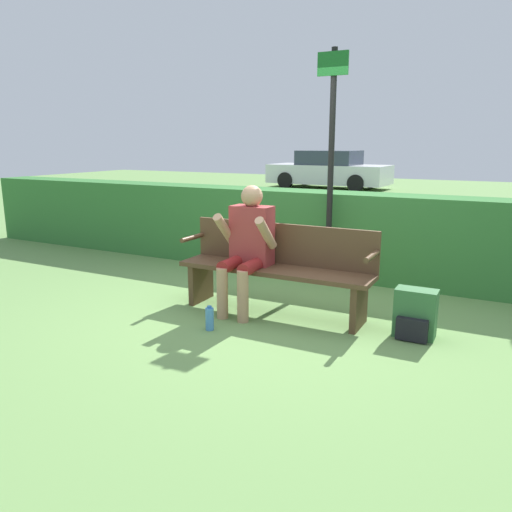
{
  "coord_description": "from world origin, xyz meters",
  "views": [
    {
      "loc": [
        2.05,
        -4.33,
        1.69
      ],
      "look_at": [
        -0.15,
        -0.1,
        0.6
      ],
      "focal_mm": 35.0,
      "sensor_mm": 36.0,
      "label": 1
    }
  ],
  "objects_px": {
    "water_bottle": "(210,319)",
    "signpost": "(331,157)",
    "person_seated": "(248,242)",
    "parked_car": "(329,170)",
    "backpack": "(415,315)",
    "park_bench": "(277,266)"
  },
  "relations": [
    {
      "from": "person_seated",
      "to": "backpack",
      "type": "height_order",
      "value": "person_seated"
    },
    {
      "from": "water_bottle",
      "to": "signpost",
      "type": "relative_size",
      "value": 0.08
    },
    {
      "from": "backpack",
      "to": "park_bench",
      "type": "bearing_deg",
      "value": 177.13
    },
    {
      "from": "backpack",
      "to": "signpost",
      "type": "bearing_deg",
      "value": 134.34
    },
    {
      "from": "water_bottle",
      "to": "park_bench",
      "type": "bearing_deg",
      "value": 66.75
    },
    {
      "from": "park_bench",
      "to": "backpack",
      "type": "height_order",
      "value": "park_bench"
    },
    {
      "from": "person_seated",
      "to": "backpack",
      "type": "xyz_separation_m",
      "value": [
        1.65,
        0.04,
        -0.51
      ]
    },
    {
      "from": "backpack",
      "to": "parked_car",
      "type": "distance_m",
      "value": 14.79
    },
    {
      "from": "park_bench",
      "to": "backpack",
      "type": "relative_size",
      "value": 4.54
    },
    {
      "from": "person_seated",
      "to": "signpost",
      "type": "bearing_deg",
      "value": 74.19
    },
    {
      "from": "water_bottle",
      "to": "parked_car",
      "type": "distance_m",
      "value": 14.89
    },
    {
      "from": "park_bench",
      "to": "person_seated",
      "type": "relative_size",
      "value": 1.56
    },
    {
      "from": "water_bottle",
      "to": "signpost",
      "type": "bearing_deg",
      "value": 77.69
    },
    {
      "from": "park_bench",
      "to": "parked_car",
      "type": "bearing_deg",
      "value": 107.23
    },
    {
      "from": "park_bench",
      "to": "water_bottle",
      "type": "relative_size",
      "value": 8.64
    },
    {
      "from": "water_bottle",
      "to": "person_seated",
      "type": "bearing_deg",
      "value": 85.25
    },
    {
      "from": "signpost",
      "to": "water_bottle",
      "type": "bearing_deg",
      "value": -102.31
    },
    {
      "from": "park_bench",
      "to": "person_seated",
      "type": "distance_m",
      "value": 0.38
    },
    {
      "from": "person_seated",
      "to": "parked_car",
      "type": "xyz_separation_m",
      "value": [
        -3.95,
        13.72,
        -0.06
      ]
    },
    {
      "from": "backpack",
      "to": "signpost",
      "type": "relative_size",
      "value": 0.16
    },
    {
      "from": "backpack",
      "to": "signpost",
      "type": "height_order",
      "value": "signpost"
    },
    {
      "from": "person_seated",
      "to": "parked_car",
      "type": "distance_m",
      "value": 14.28
    }
  ]
}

